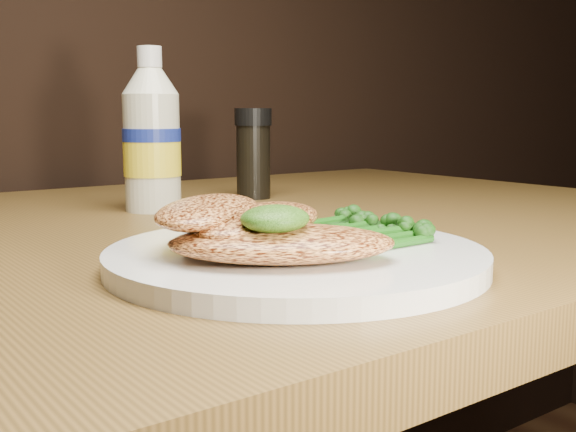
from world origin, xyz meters
TOP-DOWN VIEW (x-y plane):
  - plate at (-0.05, 0.82)m, footprint 0.28×0.28m
  - chicken_front at (-0.09, 0.79)m, footprint 0.17×0.15m
  - chicken_mid at (-0.08, 0.84)m, footprint 0.16×0.14m
  - chicken_back at (-0.11, 0.86)m, footprint 0.14×0.14m
  - pesto_front at (-0.10, 0.79)m, footprint 0.06×0.05m
  - broccolini_bundle at (-0.01, 0.83)m, footprint 0.15×0.13m
  - mayo_bottle at (-0.01, 1.16)m, footprint 0.07×0.07m
  - pepper_grinder at (0.15, 1.18)m, footprint 0.05×0.05m

SIDE VIEW (x-z plane):
  - plate at x=-0.05m, z-range 0.75..0.76m
  - broccolini_bundle at x=-0.01m, z-range 0.76..0.78m
  - chicken_front at x=-0.09m, z-range 0.76..0.79m
  - chicken_mid at x=-0.08m, z-range 0.77..0.80m
  - chicken_back at x=-0.11m, z-range 0.78..0.80m
  - pesto_front at x=-0.10m, z-range 0.79..0.80m
  - pepper_grinder at x=0.15m, z-range 0.75..0.87m
  - mayo_bottle at x=-0.01m, z-range 0.75..0.93m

